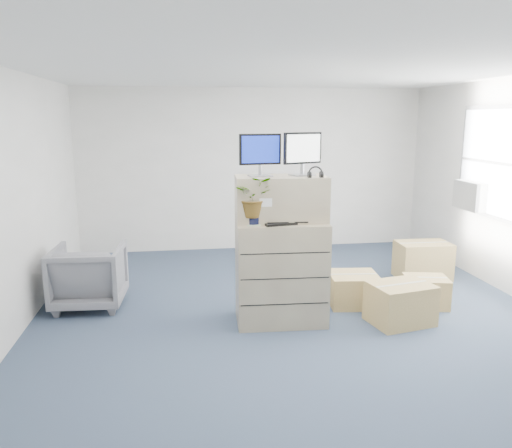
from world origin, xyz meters
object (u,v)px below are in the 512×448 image
object	(u,v)px
filing_cabinet_lower	(281,272)
keyboard	(286,223)
potted_plant	(253,202)
office_chair	(89,273)
monitor_left	(260,153)
water_bottle	(291,208)
monitor_right	(303,151)

from	to	relation	value
filing_cabinet_lower	keyboard	xyz separation A→B (m)	(0.02, -0.12, 0.60)
potted_plant	office_chair	world-z (taller)	potted_plant
monitor_left	office_chair	size ratio (longest dim) A/B	0.55
keyboard	water_bottle	distance (m)	0.20
filing_cabinet_lower	monitor_right	world-z (taller)	monitor_right
monitor_left	potted_plant	distance (m)	0.55
filing_cabinet_lower	water_bottle	xyz separation A→B (m)	(0.11, 0.01, 0.73)
office_chair	keyboard	bearing A→B (deg)	160.83
keyboard	potted_plant	bearing A→B (deg)	168.34
monitor_left	office_chair	bearing A→B (deg)	150.47
keyboard	monitor_left	bearing A→B (deg)	136.61
filing_cabinet_lower	office_chair	xyz separation A→B (m)	(-2.24, 0.80, -0.16)
monitor_left	water_bottle	distance (m)	0.70
filing_cabinet_lower	keyboard	world-z (taller)	keyboard
monitor_left	potted_plant	bearing A→B (deg)	-130.75
monitor_right	water_bottle	distance (m)	0.63
monitor_right	keyboard	distance (m)	0.80
filing_cabinet_lower	monitor_left	xyz separation A→B (m)	(-0.23, 0.05, 1.34)
potted_plant	keyboard	bearing A→B (deg)	-0.98
monitor_left	water_bottle	size ratio (longest dim) A/B	1.59
monitor_right	office_chair	xyz separation A→B (m)	(-2.48, 0.74, -1.50)
monitor_right	office_chair	world-z (taller)	monitor_right
monitor_left	keyboard	distance (m)	0.80
potted_plant	filing_cabinet_lower	bearing A→B (deg)	18.60
monitor_left	office_chair	distance (m)	2.62
water_bottle	office_chair	distance (m)	2.63
monitor_right	water_bottle	xyz separation A→B (m)	(-0.13, -0.05, -0.62)
monitor_left	keyboard	bearing A→B (deg)	-41.65
water_bottle	potted_plant	bearing A→B (deg)	-164.43
water_bottle	potted_plant	world-z (taller)	potted_plant
office_chair	filing_cabinet_lower	bearing A→B (deg)	163.22
monitor_right	potted_plant	bearing A→B (deg)	175.44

